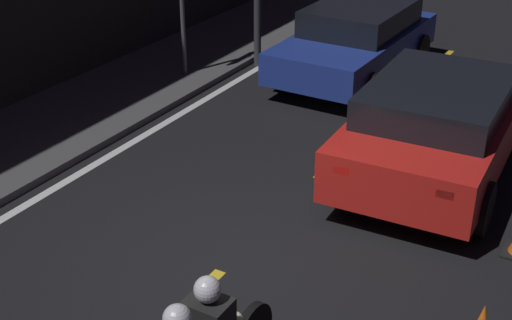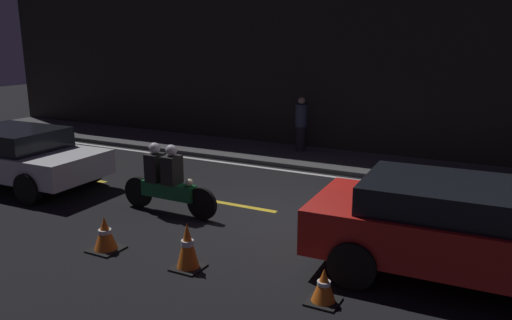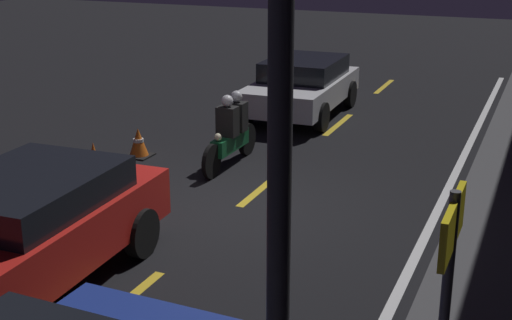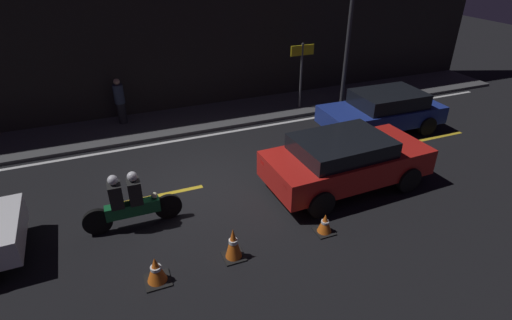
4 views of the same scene
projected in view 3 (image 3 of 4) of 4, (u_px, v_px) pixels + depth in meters
name	position (u px, v px, depth m)	size (l,w,h in m)	color
ground_plane	(239.00, 207.00, 11.43)	(56.00, 56.00, 0.00)	black
lane_dash_a	(384.00, 86.00, 20.19)	(2.00, 0.14, 0.01)	gold
lane_dash_b	(338.00, 125.00, 16.25)	(2.00, 0.14, 0.01)	gold
lane_dash_c	(263.00, 187.00, 12.31)	(2.00, 0.14, 0.01)	gold
lane_dash_d	(117.00, 308.00, 8.37)	(2.00, 0.14, 0.01)	gold
lane_solid_kerb	(425.00, 236.00, 10.33)	(25.20, 0.14, 0.01)	silver
sedan_white	(302.00, 85.00, 16.91)	(4.05, 2.02, 1.33)	silver
taxi_red	(22.00, 228.00, 8.66)	(4.29, 2.12, 1.41)	red
motorcycle	(231.00, 132.00, 13.28)	(2.17, 0.37, 1.39)	black
traffic_cone_near	(138.00, 143.00, 13.90)	(0.49, 0.49, 0.57)	black
traffic_cone_mid	(94.00, 162.00, 12.48)	(0.44, 0.44, 0.72)	black
traffic_cone_far	(11.00, 211.00, 10.65)	(0.42, 0.42, 0.48)	black
shop_sign	(447.00, 283.00, 5.17)	(0.90, 0.08, 2.40)	#4C4C51
street_lamp	(280.00, 124.00, 3.88)	(0.28, 0.28, 5.76)	#333338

